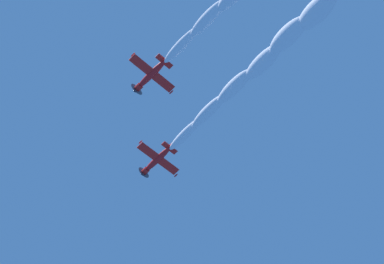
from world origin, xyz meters
TOP-DOWN VIEW (x-y plane):
  - airplane_lead at (-0.34, -3.01)m, footprint 6.85×7.30m
  - airplane_left_wingman at (-14.33, 0.56)m, footprint 6.88×7.29m
  - smoke_trail_lead at (-20.88, -15.42)m, footprint 29.90×19.30m

SIDE VIEW (x-z plane):
  - airplane_left_wingman at x=-14.33m, z-range 84.12..86.56m
  - smoke_trail_lead at x=-20.88m, z-range 83.57..87.73m
  - airplane_lead at x=-0.34m, z-range 85.75..88.18m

